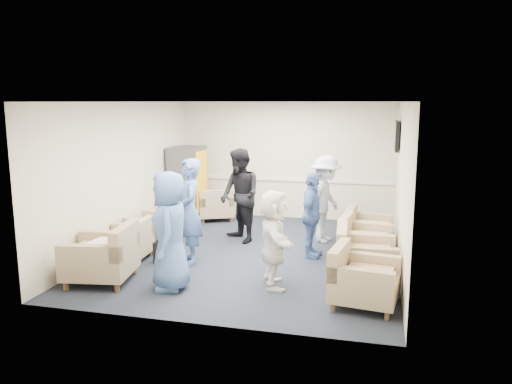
% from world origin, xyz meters
% --- Properties ---
extents(floor, '(6.00, 6.00, 0.00)m').
position_xyz_m(floor, '(0.00, 0.00, 0.00)').
color(floor, black).
rests_on(floor, ground).
extents(ceiling, '(6.00, 6.00, 0.00)m').
position_xyz_m(ceiling, '(0.00, 0.00, 2.70)').
color(ceiling, white).
rests_on(ceiling, back_wall).
extents(back_wall, '(5.00, 0.02, 2.70)m').
position_xyz_m(back_wall, '(0.00, 3.00, 1.35)').
color(back_wall, beige).
rests_on(back_wall, floor).
extents(front_wall, '(5.00, 0.02, 2.70)m').
position_xyz_m(front_wall, '(0.00, -3.00, 1.35)').
color(front_wall, beige).
rests_on(front_wall, floor).
extents(left_wall, '(0.02, 6.00, 2.70)m').
position_xyz_m(left_wall, '(-2.50, 0.00, 1.35)').
color(left_wall, beige).
rests_on(left_wall, floor).
extents(right_wall, '(0.02, 6.00, 2.70)m').
position_xyz_m(right_wall, '(2.50, 0.00, 1.35)').
color(right_wall, beige).
rests_on(right_wall, floor).
extents(chair_rail, '(4.98, 0.04, 0.06)m').
position_xyz_m(chair_rail, '(0.00, 2.98, 0.90)').
color(chair_rail, silver).
rests_on(chair_rail, back_wall).
extents(tv, '(0.10, 1.00, 0.58)m').
position_xyz_m(tv, '(2.44, 1.80, 2.05)').
color(tv, black).
rests_on(tv, right_wall).
extents(armchair_left_near, '(1.08, 1.08, 0.75)m').
position_xyz_m(armchair_left_near, '(-1.85, -1.95, 0.38)').
color(armchair_left_near, '#937D5E').
rests_on(armchair_left_near, floor).
extents(armchair_left_mid, '(0.82, 0.82, 0.62)m').
position_xyz_m(armchair_left_mid, '(-2.01, -0.92, 0.31)').
color(armchair_left_mid, '#937D5E').
rests_on(armchair_left_mid, floor).
extents(armchair_left_far, '(0.88, 0.88, 0.66)m').
position_xyz_m(armchair_left_far, '(-1.92, 0.01, 0.33)').
color(armchair_left_far, '#937D5E').
rests_on(armchair_left_far, floor).
extents(armchair_right_near, '(0.96, 0.96, 0.68)m').
position_xyz_m(armchair_right_near, '(1.95, -1.91, 0.34)').
color(armchair_right_near, '#937D5E').
rests_on(armchair_right_near, floor).
extents(armchair_right_midnear, '(0.93, 0.93, 0.71)m').
position_xyz_m(armchair_right_midnear, '(1.93, -0.99, 0.35)').
color(armchair_right_midnear, '#937D5E').
rests_on(armchair_right_midnear, floor).
extents(armchair_right_midfar, '(0.93, 0.93, 0.67)m').
position_xyz_m(armchair_right_midfar, '(1.90, -0.04, 0.33)').
color(armchair_right_midfar, '#937D5E').
rests_on(armchair_right_midfar, floor).
extents(armchair_right_far, '(0.88, 0.88, 0.65)m').
position_xyz_m(armchair_right_far, '(1.93, 0.85, 0.32)').
color(armchair_right_far, '#937D5E').
rests_on(armchair_right_far, floor).
extents(armchair_corner, '(1.05, 1.05, 0.63)m').
position_xyz_m(armchair_corner, '(-1.51, 2.31, 0.32)').
color(armchair_corner, '#937D5E').
rests_on(armchair_corner, floor).
extents(vending_machine, '(0.70, 0.81, 1.71)m').
position_xyz_m(vending_machine, '(-2.09, 2.08, 0.86)').
color(vending_machine, '#505058').
rests_on(vending_machine, floor).
extents(backpack, '(0.27, 0.21, 0.44)m').
position_xyz_m(backpack, '(-1.41, -0.89, 0.22)').
color(backpack, black).
rests_on(backpack, floor).
extents(pillow, '(0.38, 0.49, 0.14)m').
position_xyz_m(pillow, '(-1.86, -1.96, 0.57)').
color(pillow, white).
rests_on(pillow, armchair_left_near).
extents(person_front_left, '(0.79, 0.98, 1.74)m').
position_xyz_m(person_front_left, '(-0.77, -1.96, 0.87)').
color(person_front_left, '#4566A7').
rests_on(person_front_left, floor).
extents(person_mid_left, '(0.67, 0.77, 1.78)m').
position_xyz_m(person_mid_left, '(-0.93, -0.77, 0.89)').
color(person_mid_left, '#4566A7').
rests_on(person_mid_left, floor).
extents(person_back_left, '(1.11, 1.12, 1.83)m').
position_xyz_m(person_back_left, '(-0.47, 0.71, 0.91)').
color(person_back_left, black).
rests_on(person_back_left, floor).
extents(person_back_right, '(0.87, 1.21, 1.70)m').
position_xyz_m(person_back_right, '(1.15, 1.10, 0.85)').
color(person_back_right, silver).
rests_on(person_back_right, floor).
extents(person_mid_right, '(0.45, 0.91, 1.51)m').
position_xyz_m(person_mid_right, '(1.02, 0.05, 0.75)').
color(person_mid_right, '#4566A7').
rests_on(person_mid_right, floor).
extents(person_front_right, '(0.82, 1.42, 1.45)m').
position_xyz_m(person_front_right, '(0.67, -1.52, 0.73)').
color(person_front_right, white).
rests_on(person_front_right, floor).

